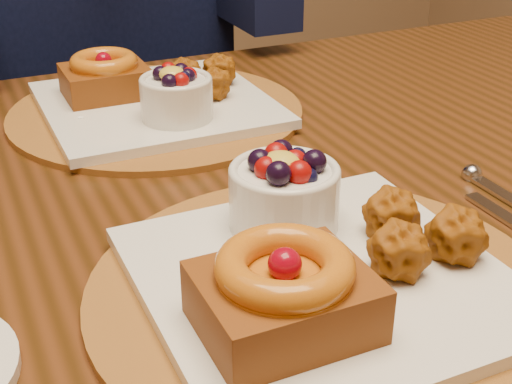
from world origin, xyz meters
TOP-DOWN VIEW (x-y plane):
  - dining_table at (0.03, 0.06)m, footprint 1.60×0.90m
  - place_setting_near at (0.03, -0.15)m, footprint 0.38×0.38m
  - place_setting_far at (0.03, 0.28)m, footprint 0.38×0.38m
  - chair_far at (0.02, 0.93)m, footprint 0.51×0.51m

SIDE VIEW (x-z plane):
  - chair_far at x=0.02m, z-range 0.05..1.00m
  - dining_table at x=0.03m, z-range 0.30..1.06m
  - place_setting_far at x=0.03m, z-range 0.74..0.82m
  - place_setting_near at x=0.03m, z-range 0.74..0.83m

